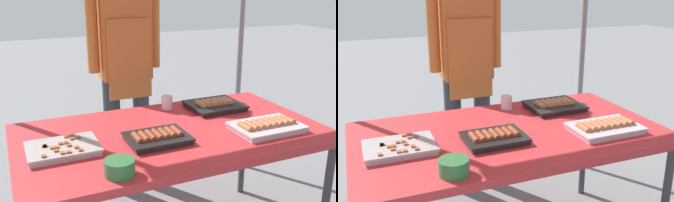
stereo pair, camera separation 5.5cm
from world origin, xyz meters
TOP-DOWN VIEW (x-y plane):
  - stall_table at (0.00, 0.00)m, footprint 1.60×0.90m
  - tray_grilled_sausages at (-0.12, -0.10)m, footprint 0.30×0.23m
  - tray_meat_skewers at (-0.57, -0.03)m, footprint 0.33×0.24m
  - tray_pork_links at (0.40, 0.23)m, footprint 0.32×0.28m
  - tray_spring_rolls at (0.46, -0.19)m, footprint 0.36×0.24m
  - condiment_bowl at (-0.39, -0.35)m, footprint 0.13×0.13m
  - drink_cup_near_edge at (0.12, 0.34)m, footprint 0.07×0.07m
  - vendor_woman at (0.02, 0.82)m, footprint 0.52×0.23m

SIDE VIEW (x-z plane):
  - stall_table at x=0.00m, z-range 0.32..1.07m
  - tray_meat_skewers at x=-0.57m, z-range 0.75..0.79m
  - tray_pork_links at x=0.40m, z-range 0.74..0.80m
  - tray_grilled_sausages at x=-0.12m, z-range 0.75..0.80m
  - tray_spring_rolls at x=0.46m, z-range 0.74..0.80m
  - condiment_bowl at x=-0.39m, z-range 0.75..0.82m
  - drink_cup_near_edge at x=0.12m, z-range 0.75..0.83m
  - vendor_woman at x=0.02m, z-range 0.16..1.84m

